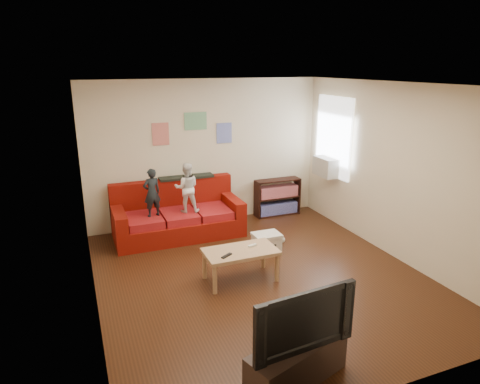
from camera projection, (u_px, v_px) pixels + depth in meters
name	position (u px, v px, depth m)	size (l,w,h in m)	color
room_shell	(262.00, 187.00, 5.80)	(4.52, 5.02, 2.72)	#3C1E0E
sofa	(177.00, 217.00, 7.62)	(2.23, 1.02, 0.98)	maroon
child_a	(152.00, 193.00, 7.15)	(0.30, 0.20, 0.83)	black
child_b	(187.00, 188.00, 7.36)	(0.42, 0.33, 0.87)	silver
coffee_table	(241.00, 254.00, 5.97)	(1.02, 0.56, 0.46)	tan
remote	(227.00, 256.00, 5.76)	(0.18, 0.05, 0.02)	black
game_controller	(252.00, 246.00, 6.07)	(0.13, 0.04, 0.03)	white
bookshelf	(277.00, 199.00, 8.64)	(0.93, 0.28, 0.74)	black
window	(334.00, 137.00, 7.97)	(0.04, 1.08, 1.48)	white
ac_unit	(326.00, 167.00, 8.09)	(0.28, 0.55, 0.35)	#B7B2A3
artwork_left	(161.00, 134.00, 7.59)	(0.30, 0.01, 0.40)	#D87266
artwork_center	(196.00, 121.00, 7.77)	(0.42, 0.01, 0.32)	#72B27F
artwork_right	(224.00, 133.00, 8.03)	(0.30, 0.01, 0.38)	#727FCC
file_box	(267.00, 242.00, 6.98)	(0.44, 0.33, 0.30)	white
tv_stand	(297.00, 363.00, 4.09)	(1.07, 0.36, 0.40)	#362620
television	(299.00, 316.00, 3.95)	(1.07, 0.14, 0.61)	black
tissue	(282.00, 240.00, 7.33)	(0.10, 0.10, 0.10)	beige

